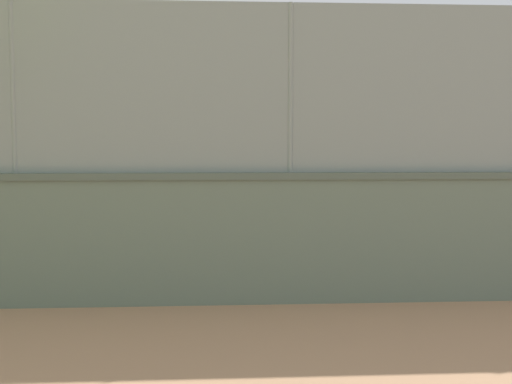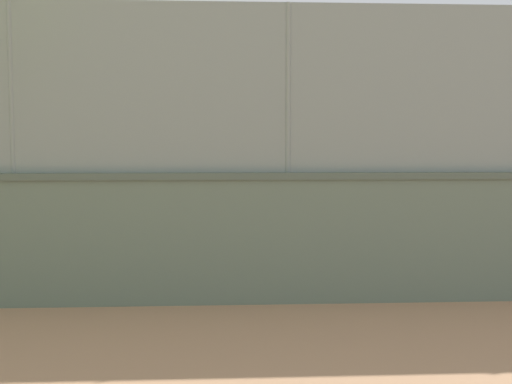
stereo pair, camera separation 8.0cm
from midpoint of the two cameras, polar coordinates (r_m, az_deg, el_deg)
ground_plane at (r=17.74m, az=-8.83°, el=-1.80°), size 260.00×260.00×0.00m
perimeter_wall at (r=7.39m, az=3.25°, el=-4.15°), size 26.10×0.42×1.56m
fence_panel_on_wall at (r=7.34m, az=3.31°, el=9.59°), size 25.65×0.12×1.98m
player_at_service_line at (r=13.13m, az=-16.27°, el=0.36°), size 0.79×1.29×1.70m
player_near_wall_returning at (r=15.15m, az=12.70°, el=0.68°), size 0.68×0.98×1.60m
sports_ball at (r=10.80m, az=-19.87°, el=1.51°), size 0.11×0.11×0.11m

